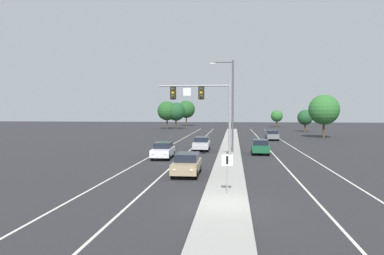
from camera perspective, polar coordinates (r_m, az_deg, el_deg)
name	(u,v)px	position (r m, az deg, el deg)	size (l,w,h in m)	color
ground_plane	(224,206)	(18.12, 5.14, -12.29)	(260.00, 260.00, 0.00)	#28282B
median_island	(229,157)	(35.80, 5.89, -4.72)	(2.40, 110.00, 0.15)	#9E9B93
lane_stripe_oncoming_center	(190,150)	(43.06, -0.27, -3.55)	(0.14, 100.00, 0.01)	silver
lane_stripe_receding_center	(270,151)	(42.97, 12.30, -3.62)	(0.14, 100.00, 0.01)	silver
edge_stripe_left	(163,149)	(43.58, -4.59, -3.48)	(0.14, 100.00, 0.01)	silver
edge_stripe_right	(300,151)	(43.42, 16.64, -3.61)	(0.14, 100.00, 0.01)	silver
overhead_signal_mast	(207,104)	(32.95, 2.37, 3.77)	(6.65, 0.44, 7.20)	gray
median_sign_post	(227,168)	(19.75, 5.59, -6.33)	(0.60, 0.10, 2.20)	gray
street_lamp_median	(231,100)	(39.61, 6.14, 4.28)	(2.58, 0.28, 10.00)	#4C4C51
car_oncoming_tan	(187,164)	(26.27, -0.82, -5.76)	(1.85, 4.48, 1.58)	tan
car_oncoming_white	(163,150)	(35.41, -4.59, -3.58)	(1.92, 4.51, 1.58)	silver
car_oncoming_silver	(202,143)	(42.46, 1.54, -2.53)	(1.87, 4.49, 1.58)	#B7B7BC
car_receding_green	(260,146)	(39.68, 10.74, -2.94)	(1.92, 4.51, 1.58)	#195633
car_receding_grey	(272,135)	(58.60, 12.53, -1.16)	(1.83, 4.48, 1.58)	slate
tree_far_right_c	(324,110)	(65.05, 20.15, 2.66)	(5.12, 5.12, 7.41)	#4C3823
tree_far_left_a	(176,112)	(92.18, -2.55, 2.51)	(4.67, 4.67, 6.76)	#4C3823
tree_far_left_b	(167,111)	(92.15, -3.97, 2.64)	(4.88, 4.88, 7.06)	#4C3823
tree_far_left_c	(186,109)	(110.99, -0.91, 2.89)	(5.37, 5.37, 7.76)	#4C3823
tree_far_right_b	(277,116)	(105.36, 13.27, 1.78)	(3.35, 3.35, 4.85)	#4C3823
tree_far_right_a	(305,118)	(83.25, 17.45, 1.51)	(3.35, 3.35, 4.85)	#4C3823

